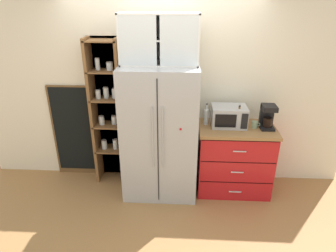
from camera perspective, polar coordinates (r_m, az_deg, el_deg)
ground_plane at (r=4.25m, az=-1.38°, el=-11.81°), size 10.78×10.78×0.00m
wall_back_cream at (r=4.03m, az=-1.11°, el=6.52°), size 5.07×0.10×2.55m
refrigerator at (r=3.80m, az=-1.50°, el=-1.16°), size 0.94×0.72×1.74m
pantry_shelf_column at (r=4.10m, az=-11.40°, el=2.90°), size 0.47×0.32×2.02m
counter_cabinet at (r=4.09m, az=12.62°, el=-6.17°), size 0.98×0.61×0.94m
microwave at (r=3.86m, az=11.67°, el=1.89°), size 0.44×0.33×0.26m
coffee_maker at (r=3.91m, az=18.67°, el=1.80°), size 0.17×0.20×0.31m
mug_sage at (r=3.90m, az=16.40°, el=0.25°), size 0.11×0.08×0.09m
bottle_clear at (r=3.84m, az=7.41°, el=2.06°), size 0.06×0.06×0.28m
bottle_amber at (r=3.81m, az=13.46°, el=1.52°), size 0.06×0.06×0.30m
upper_cabinet at (r=3.52m, az=-1.65°, el=16.45°), size 0.91×0.32×0.58m
chalkboard_menu at (r=4.45m, az=-17.78°, el=-1.00°), size 0.60×0.04×1.37m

